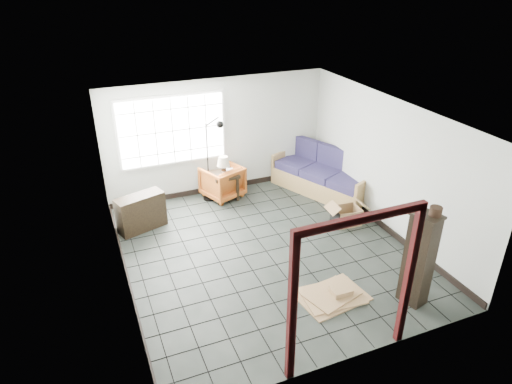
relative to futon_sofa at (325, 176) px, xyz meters
name	(u,v)px	position (x,y,z in m)	size (l,w,h in m)	color
ground	(266,251)	(-2.22, -1.77, -0.38)	(5.50, 5.50, 0.00)	black
room_shell	(267,167)	(-2.22, -1.74, 1.30)	(5.02, 5.52, 2.61)	silver
window_panel	(172,130)	(-3.22, 0.93, 1.22)	(2.32, 0.08, 1.52)	silver
doorway_trim	(356,273)	(-2.22, -4.47, 1.00)	(1.80, 0.08, 2.20)	#360C0D
futon_sofa	(325,176)	(0.00, 0.00, 0.00)	(1.77, 2.52, 1.05)	#9F8148
armchair	(222,180)	(-2.26, 0.63, 0.02)	(0.78, 0.73, 0.80)	maroon
side_table	(224,178)	(-2.25, 0.52, 0.13)	(0.60, 0.60, 0.62)	black
table_lamp	(223,162)	(-2.27, 0.45, 0.53)	(0.33, 0.33, 0.43)	black
projector	(227,172)	(-2.19, 0.47, 0.28)	(0.30, 0.27, 0.09)	silver
floor_lamp	(214,157)	(-2.43, 0.60, 0.63)	(0.54, 0.33, 1.88)	black
console_shelf	(141,212)	(-4.18, -0.09, -0.01)	(1.00, 0.64, 0.73)	black
tall_shelf	(419,259)	(-0.65, -3.88, 0.41)	(0.42, 0.49, 1.55)	black
pot	(436,211)	(-0.57, -3.94, 1.24)	(0.23, 0.23, 0.13)	black
open_box	(346,216)	(-0.32, -1.45, -0.21)	(0.87, 0.47, 0.48)	olive
cardboard_pile	(333,295)	(-1.75, -3.35, -0.34)	(1.15, 0.89, 0.16)	olive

